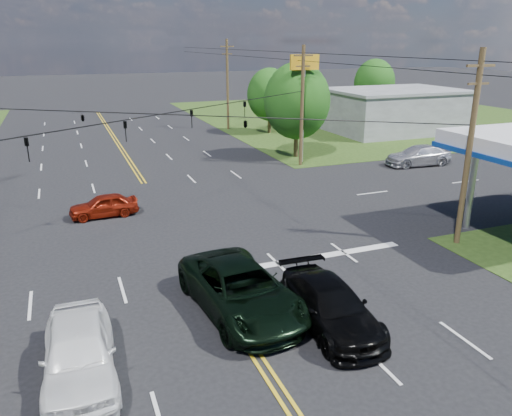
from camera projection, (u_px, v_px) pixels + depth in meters
name	position (u px, v px, depth m)	size (l,w,h in m)	color
ground	(167.00, 219.00, 28.85)	(280.00, 280.00, 0.00)	black
grass_ne	(370.00, 115.00, 69.17)	(46.00, 48.00, 0.03)	#253D13
stop_bar	(307.00, 259.00, 23.50)	(10.00, 0.50, 0.02)	silver
retail_ne	(394.00, 112.00, 56.15)	(14.00, 10.00, 4.40)	slate
pole_se	(469.00, 148.00, 23.81)	(1.60, 0.28, 9.50)	#46341D
pole_ne	(302.00, 105.00, 39.71)	(1.60, 0.28, 9.50)	#46341D
pole_right_far	(227.00, 84.00, 56.41)	(1.60, 0.28, 10.00)	#46341D
span_wire_signals	(160.00, 114.00, 26.94)	(26.00, 18.00, 1.13)	black
power_lines	(165.00, 66.00, 24.35)	(26.04, 100.00, 0.64)	black
tree_right_a	(297.00, 101.00, 42.72)	(5.70, 5.70, 8.18)	#46341D
tree_right_b	(270.00, 95.00, 54.39)	(4.94, 4.94, 7.09)	#46341D
tree_far_r	(374.00, 83.00, 65.61)	(5.32, 5.32, 7.63)	#46341D
pickup_dkgreen	(241.00, 290.00, 18.66)	(3.06, 6.64, 1.85)	black
suv_black	(330.00, 306.00, 17.77)	(2.24, 5.51, 1.60)	black
pickup_white	(79.00, 352.00, 14.96)	(2.12, 5.26, 1.79)	white
sedan_red	(104.00, 205.00, 29.04)	(1.56, 3.89, 1.32)	maroon
sedan_far	(418.00, 156.00, 41.05)	(2.26, 5.55, 1.61)	silver
polesign_ne	(304.00, 78.00, 40.17)	(2.42, 0.46, 8.76)	#A5A5AA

